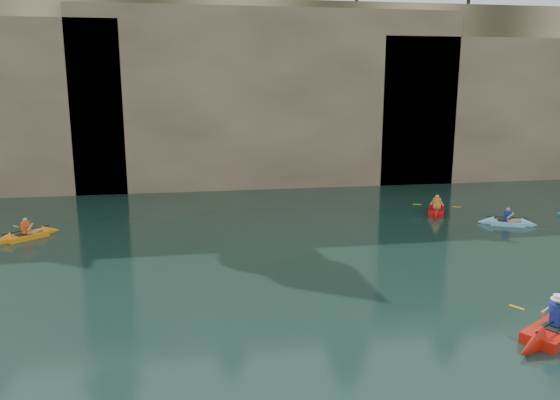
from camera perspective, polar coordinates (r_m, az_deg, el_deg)
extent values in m
plane|color=black|center=(14.11, 5.74, -15.71)|extent=(160.00, 160.00, 0.00)
cube|color=tan|center=(42.14, -5.25, 11.31)|extent=(70.00, 16.00, 12.00)
cube|color=#A08161|center=(35.03, -0.90, 10.71)|extent=(24.00, 2.40, 11.40)
cube|color=#A08161|center=(42.98, 26.81, 8.66)|extent=(26.00, 2.40, 9.84)
cube|color=black|center=(34.31, -10.67, 3.60)|extent=(3.50, 1.00, 3.20)
cube|color=black|center=(36.77, 11.74, 5.14)|extent=(5.00, 1.00, 4.50)
cube|color=red|center=(16.51, 26.82, -12.08)|extent=(3.01, 2.29, 0.34)
cone|color=red|center=(15.33, 24.71, -13.76)|extent=(1.35, 1.29, 0.88)
cube|color=black|center=(16.33, 26.66, -11.81)|extent=(0.75, 0.75, 0.04)
cube|color=navy|center=(16.33, 26.98, -10.59)|extent=(0.45, 0.41, 0.56)
sphere|color=tan|center=(16.19, 27.12, -9.27)|extent=(0.24, 0.24, 0.24)
cylinder|color=black|center=(16.39, 26.93, -11.10)|extent=(2.05, 1.23, 0.04)
cube|color=#EAAD13|center=(16.78, 23.50, -10.24)|extent=(0.28, 0.40, 0.02)
cylinder|color=white|center=(16.18, 27.13, -9.12)|extent=(0.40, 0.40, 0.11)
cube|color=orange|center=(25.92, -24.95, -3.42)|extent=(2.24, 2.08, 0.25)
cone|color=orange|center=(26.39, -22.82, -2.97)|extent=(1.08, 1.07, 0.70)
cone|color=orange|center=(25.49, -27.16, -3.88)|extent=(1.08, 1.07, 0.70)
cube|color=black|center=(25.84, -25.27, -3.28)|extent=(0.70, 0.69, 0.04)
cube|color=#FF5315|center=(25.83, -25.03, -2.64)|extent=(0.37, 0.36, 0.47)
sphere|color=tan|center=(25.76, -25.09, -1.92)|extent=(0.20, 0.20, 0.20)
cylinder|color=black|center=(25.86, -25.01, -2.85)|extent=(1.58, 1.38, 0.04)
cube|color=#EAAD13|center=(26.68, -25.89, -2.50)|extent=(0.34, 0.37, 0.02)
cube|color=#EAAD13|center=(25.04, -24.07, -3.23)|extent=(0.34, 0.37, 0.02)
cube|color=#8DCCED|center=(27.90, 22.64, -2.20)|extent=(2.15, 1.46, 0.23)
cone|color=#8DCCED|center=(28.06, 24.60, -2.29)|extent=(0.93, 0.88, 0.64)
cone|color=#8DCCED|center=(27.78, 20.66, -2.10)|extent=(0.93, 0.88, 0.64)
cube|color=black|center=(27.86, 22.35, -2.01)|extent=(0.67, 0.59, 0.04)
cube|color=navy|center=(27.83, 22.69, -1.53)|extent=(0.34, 0.29, 0.43)
sphere|color=tan|center=(27.76, 22.74, -0.91)|extent=(0.18, 0.18, 0.18)
cylinder|color=black|center=(27.85, 22.68, -1.68)|extent=(1.73, 0.82, 0.04)
cube|color=#EAAD13|center=(28.66, 22.46, -1.29)|extent=(0.25, 0.42, 0.02)
cube|color=#EAAD13|center=(27.03, 22.91, -2.10)|extent=(0.25, 0.42, 0.02)
cube|color=red|center=(29.18, 16.03, -1.09)|extent=(1.83, 2.60, 0.27)
cone|color=red|center=(30.34, 16.09, -0.60)|extent=(1.06, 1.13, 0.73)
cone|color=red|center=(28.02, 15.96, -1.63)|extent=(1.06, 1.13, 0.73)
cube|color=black|center=(29.01, 16.03, -0.96)|extent=(0.66, 0.70, 0.04)
cube|color=orange|center=(29.10, 16.07, -0.35)|extent=(0.34, 0.39, 0.49)
sphere|color=tan|center=(29.03, 16.11, 0.33)|extent=(0.21, 0.21, 0.21)
cylinder|color=black|center=(29.12, 16.06, -0.57)|extent=(1.02, 1.94, 0.04)
cube|color=#EAAD13|center=(29.15, 14.13, -0.45)|extent=(0.41, 0.26, 0.02)
cube|color=#EAAD13|center=(29.12, 17.98, -0.69)|extent=(0.41, 0.26, 0.02)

